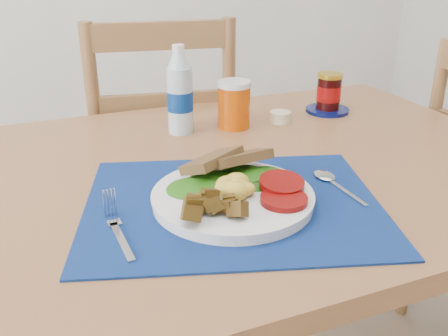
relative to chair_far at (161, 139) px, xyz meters
name	(u,v)px	position (x,y,z in m)	size (l,w,h in m)	color
table	(217,204)	(-0.04, -0.59, 0.07)	(1.40, 0.90, 0.75)	brown
chair_far	(161,139)	(0.00, 0.00, 0.00)	(0.51, 0.49, 1.20)	brown
placemat	(233,204)	(-0.08, -0.75, 0.15)	(0.51, 0.40, 0.00)	black
breakfast_plate	(231,194)	(-0.08, -0.76, 0.17)	(0.28, 0.28, 0.07)	silver
fork	(117,230)	(-0.28, -0.77, 0.16)	(0.02, 0.17, 0.00)	#B2B5BA
spoon	(332,182)	(0.13, -0.75, 0.16)	(0.04, 0.16, 0.00)	#B2B5BA
water_bottle	(180,95)	(-0.04, -0.36, 0.24)	(0.06, 0.06, 0.21)	#ADBFCC
juice_glass	(234,106)	(0.09, -0.38, 0.21)	(0.08, 0.08, 0.11)	#C44605
ramekin	(280,117)	(0.21, -0.39, 0.16)	(0.05, 0.05, 0.03)	beige
jam_on_saucer	(329,95)	(0.37, -0.36, 0.20)	(0.12, 0.12, 0.11)	#040D49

